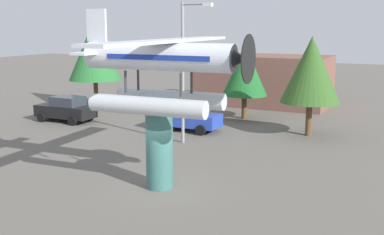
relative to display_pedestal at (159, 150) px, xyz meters
name	(u,v)px	position (x,y,z in m)	size (l,w,h in m)	color
ground_plane	(160,187)	(0.00, 0.00, -1.60)	(140.00, 140.00, 0.00)	#605B54
display_pedestal	(159,150)	(0.00, 0.00, 0.00)	(1.10, 1.10, 3.21)	#386B66
floatplane_monument	(161,69)	(0.13, 0.01, 3.27)	(6.96, 10.44, 4.00)	silver
car_near_black	(66,109)	(-12.61, 8.94, -0.72)	(4.20, 2.02, 1.76)	black
car_mid_blue	(188,117)	(-3.75, 10.09, -0.72)	(4.20, 2.02, 1.76)	#2847B7
streetlight_primary	(186,63)	(-2.41, 7.15, 2.91)	(1.84, 0.28, 7.76)	gray
storefront_building	(263,80)	(-2.65, 22.00, 0.44)	(10.69, 5.66, 4.09)	brown
tree_west	(94,51)	(-14.68, 15.00, 2.91)	(4.23, 4.23, 6.87)	brown
tree_east	(245,71)	(-1.90, 15.32, 1.82)	(3.16, 3.16, 5.20)	brown
tree_center_back	(311,70)	(3.38, 12.05, 2.37)	(3.53, 3.53, 5.95)	brown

